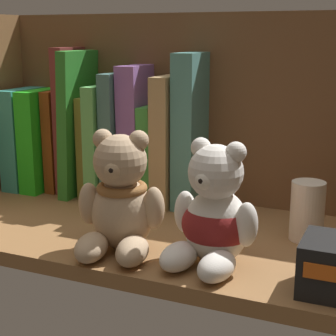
# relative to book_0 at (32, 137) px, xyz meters

# --- Properties ---
(shelf_board) EXTENTS (0.71, 0.31, 0.02)m
(shelf_board) POSITION_rel_book_0_xyz_m (0.32, -0.13, -0.10)
(shelf_board) COLOR olive
(shelf_board) RESTS_ON ground
(shelf_back_panel) EXTENTS (0.74, 0.01, 0.32)m
(shelf_back_panel) POSITION_rel_book_0_xyz_m (0.32, 0.03, 0.05)
(shelf_back_panel) COLOR brown
(shelf_back_panel) RESTS_ON ground
(book_0) EXTENTS (0.03, 0.14, 0.18)m
(book_0) POSITION_rel_book_0_xyz_m (0.00, 0.00, 0.00)
(book_0) COLOR teal
(book_0) RESTS_ON shelf_board
(book_1) EXTENTS (0.03, 0.14, 0.18)m
(book_1) POSITION_rel_book_0_xyz_m (0.04, 0.00, -0.00)
(book_1) COLOR green
(book_1) RESTS_ON shelf_board
(book_2) EXTENTS (0.02, 0.10, 0.18)m
(book_2) POSITION_rel_book_0_xyz_m (0.07, 0.00, -0.00)
(book_2) COLOR brown
(book_2) RESTS_ON shelf_board
(book_3) EXTENTS (0.02, 0.10, 0.25)m
(book_3) POSITION_rel_book_0_xyz_m (0.09, 0.00, 0.04)
(book_3) COLOR maroon
(book_3) RESTS_ON shelf_board
(book_4) EXTENTS (0.03, 0.15, 0.24)m
(book_4) POSITION_rel_book_0_xyz_m (0.12, 0.00, 0.03)
(book_4) COLOR #2E842C
(book_4) RESTS_ON shelf_board
(book_5) EXTENTS (0.02, 0.11, 0.17)m
(book_5) POSITION_rel_book_0_xyz_m (0.14, 0.00, -0.00)
(book_5) COLOR olive
(book_5) RESTS_ON shelf_board
(book_6) EXTENTS (0.02, 0.14, 0.19)m
(book_6) POSITION_rel_book_0_xyz_m (0.16, 0.00, 0.01)
(book_6) COLOR #65C063
(book_6) RESTS_ON shelf_board
(book_7) EXTENTS (0.02, 0.12, 0.21)m
(book_7) POSITION_rel_book_0_xyz_m (0.19, 0.00, 0.02)
(book_7) COLOR #497671
(book_7) RESTS_ON shelf_board
(book_8) EXTENTS (0.04, 0.10, 0.22)m
(book_8) POSITION_rel_book_0_xyz_m (0.22, 0.00, 0.02)
(book_8) COLOR #9964B3
(book_8) RESTS_ON shelf_board
(book_9) EXTENTS (0.03, 0.10, 0.16)m
(book_9) POSITION_rel_book_0_xyz_m (0.25, 0.00, -0.01)
(book_9) COLOR green
(book_9) RESTS_ON shelf_board
(book_10) EXTENTS (0.03, 0.12, 0.21)m
(book_10) POSITION_rel_book_0_xyz_m (0.28, 0.00, 0.02)
(book_10) COLOR tan
(book_10) RESTS_ON shelf_board
(book_11) EXTENTS (0.03, 0.10, 0.24)m
(book_11) POSITION_rel_book_0_xyz_m (0.31, 0.00, 0.03)
(book_11) COLOR teal
(book_11) RESTS_ON shelf_board
(teddy_bear_larger) EXTENTS (0.12, 0.12, 0.16)m
(teddy_bear_larger) POSITION_rel_book_0_xyz_m (0.30, -0.22, -0.02)
(teddy_bear_larger) COLOR tan
(teddy_bear_larger) RESTS_ON shelf_board
(teddy_bear_smaller) EXTENTS (0.11, 0.12, 0.15)m
(teddy_bear_smaller) POSITION_rel_book_0_xyz_m (0.42, -0.21, -0.03)
(teddy_bear_smaller) COLOR white
(teddy_bear_smaller) RESTS_ON shelf_board
(pillar_candle) EXTENTS (0.05, 0.05, 0.08)m
(pillar_candle) POSITION_rel_book_0_xyz_m (0.51, -0.09, -0.05)
(pillar_candle) COLOR silver
(pillar_candle) RESTS_ON shelf_board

